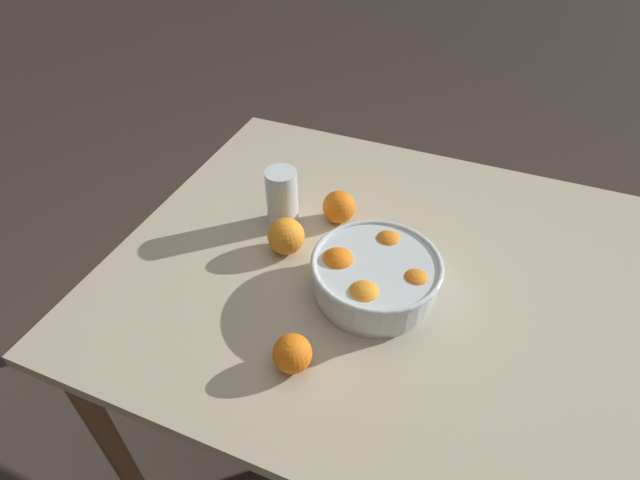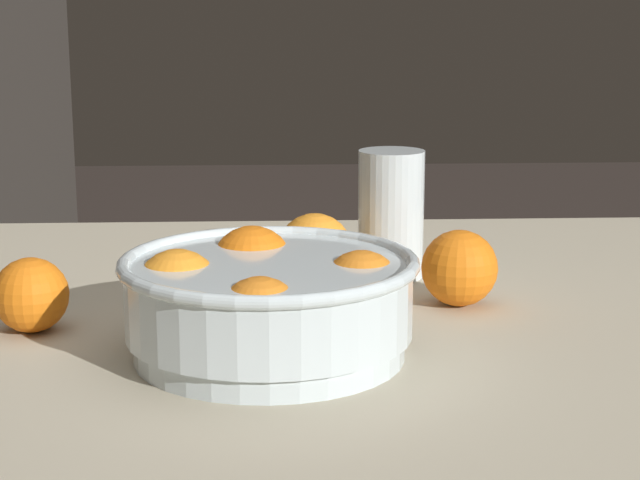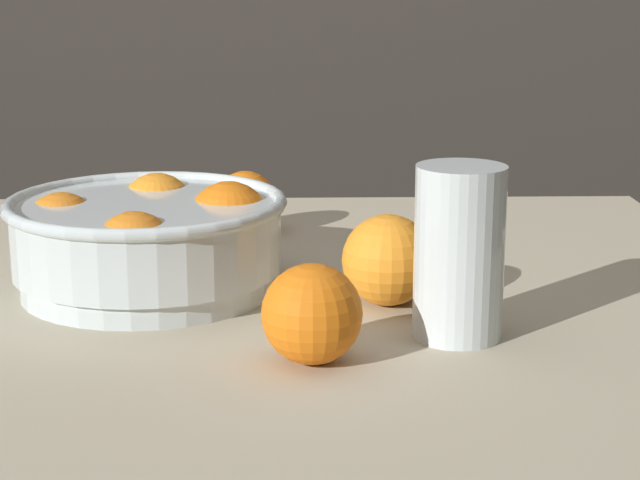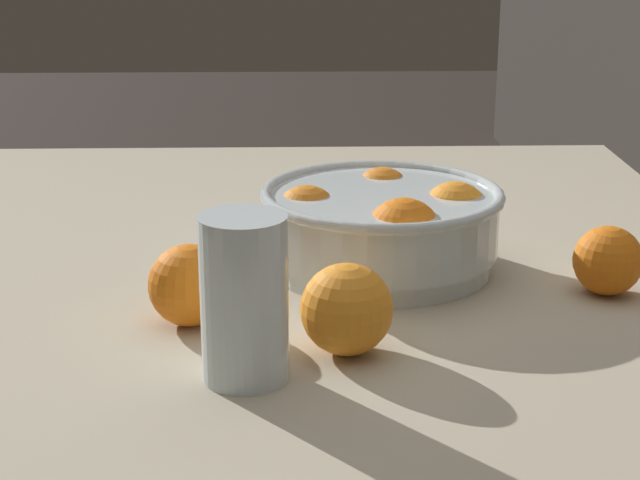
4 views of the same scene
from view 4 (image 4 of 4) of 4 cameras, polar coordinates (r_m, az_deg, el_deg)
name	(u,v)px [view 4 (image 4 of 4)]	position (r m, az deg, el deg)	size (l,w,h in m)	color
dining_table	(307,337)	(1.20, -0.69, -5.19)	(1.17, 0.98, 0.75)	#B7AD93
fruit_bowl	(383,224)	(1.15, 3.40, 0.84)	(0.26, 0.26, 0.10)	silver
juice_glass	(244,305)	(0.89, -4.05, -3.50)	(0.07, 0.07, 0.14)	#F4A314
orange_loose_near_bowl	(347,309)	(0.95, 1.43, -3.71)	(0.08, 0.08, 0.08)	orange
orange_loose_front	(189,285)	(1.02, -6.98, -2.41)	(0.08, 0.08, 0.08)	orange
orange_loose_aside	(608,261)	(1.13, 15.11, -1.07)	(0.07, 0.07, 0.07)	orange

